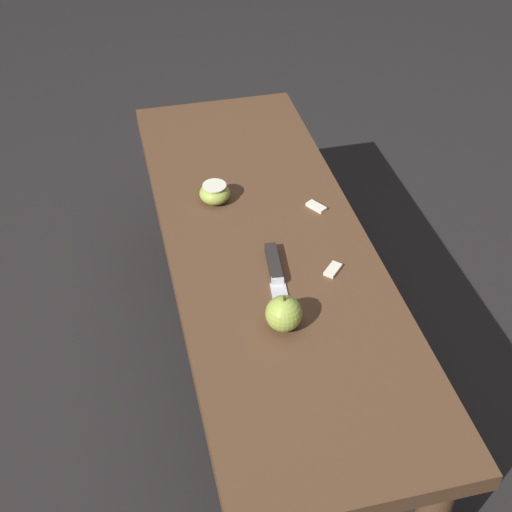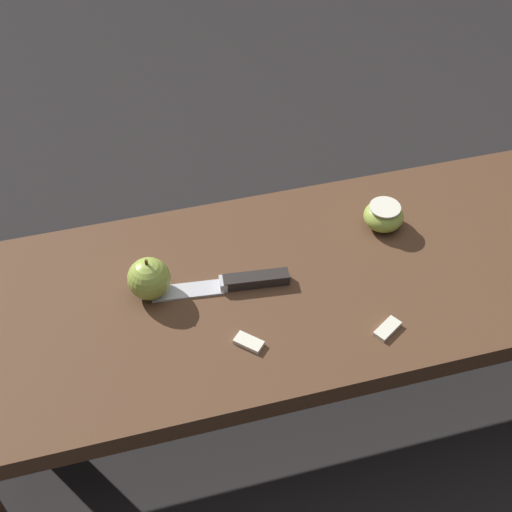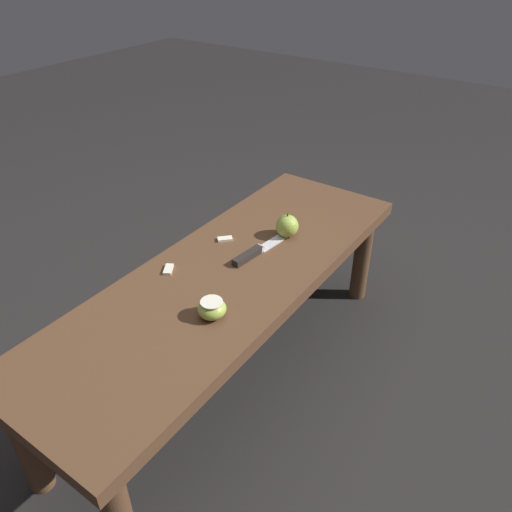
% 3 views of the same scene
% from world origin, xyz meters
% --- Properties ---
extents(ground_plane, '(8.00, 8.00, 0.00)m').
position_xyz_m(ground_plane, '(0.00, 0.00, 0.00)').
color(ground_plane, black).
extents(wooden_bench, '(1.30, 0.44, 0.39)m').
position_xyz_m(wooden_bench, '(0.00, 0.00, 0.33)').
color(wooden_bench, brown).
rests_on(wooden_bench, ground_plane).
extents(knife, '(0.23, 0.05, 0.02)m').
position_xyz_m(knife, '(-0.11, 0.01, 0.40)').
color(knife, silver).
rests_on(knife, wooden_bench).
extents(apple_whole, '(0.07, 0.07, 0.08)m').
position_xyz_m(apple_whole, '(-0.26, 0.03, 0.43)').
color(apple_whole, '#9EB747').
rests_on(apple_whole, wooden_bench).
extents(apple_cut, '(0.07, 0.07, 0.05)m').
position_xyz_m(apple_cut, '(0.17, 0.08, 0.41)').
color(apple_cut, '#9EB747').
rests_on(apple_cut, wooden_bench).
extents(apple_slice_near_knife, '(0.05, 0.05, 0.01)m').
position_xyz_m(apple_slice_near_knife, '(-0.13, -0.11, 0.39)').
color(apple_slice_near_knife, white).
rests_on(apple_slice_near_knife, wooden_bench).
extents(apple_slice_center, '(0.05, 0.04, 0.01)m').
position_xyz_m(apple_slice_center, '(0.09, -0.14, 0.39)').
color(apple_slice_center, white).
rests_on(apple_slice_center, wooden_bench).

